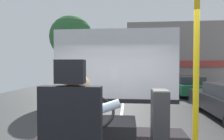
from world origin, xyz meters
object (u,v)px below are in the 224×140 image
bus_driver (78,126)px  parked_car_blue (157,75)px  handrail_pole (196,88)px  fare_box (160,123)px  steering_console (99,132)px  parked_car_green (187,85)px  parked_car_charcoal (168,80)px

bus_driver → parked_car_blue: 21.86m
bus_driver → handrail_pole: size_ratio=0.36×
bus_driver → fare_box: 1.25m
fare_box → parked_car_blue: fare_box is taller
steering_console → parked_car_blue: bearing=78.5°
fare_box → parked_car_green: fare_box is taller
steering_console → parked_car_green: steering_console is taller
bus_driver → parked_car_green: bearing=68.1°
bus_driver → handrail_pole: 1.04m
parked_car_green → fare_box: bearing=-109.4°
bus_driver → steering_console: bus_driver is taller
parked_car_charcoal → parked_car_blue: bearing=91.3°
bus_driver → parked_car_charcoal: size_ratio=0.17×
parked_car_green → handrail_pole: bearing=-107.3°
handrail_pole → fare_box: size_ratio=2.30×
parked_car_blue → bus_driver: bearing=-100.9°
bus_driver → parked_car_charcoal: bus_driver is taller
parked_car_charcoal → parked_car_blue: parked_car_blue is taller
bus_driver → handrail_pole: handrail_pole is taller
fare_box → parked_car_charcoal: fare_box is taller
steering_console → parked_car_blue: (4.14, 20.36, -0.31)m
handrail_pole → parked_car_blue: handrail_pole is taller
fare_box → parked_car_blue: (3.28, 20.56, -0.54)m
handrail_pole → parked_car_green: 11.79m
parked_car_blue → steering_console: bearing=-101.5°
fare_box → bus_driver: bearing=-134.2°
handrail_pole → parked_car_blue: 21.76m
bus_driver → parked_car_blue: (4.14, 21.45, -0.77)m
fare_box → parked_car_green: size_ratio=0.22×
bus_driver → parked_car_green: (4.47, 11.14, -0.84)m
parked_car_green → steering_console: bearing=-114.0°
steering_console → parked_car_green: 11.01m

